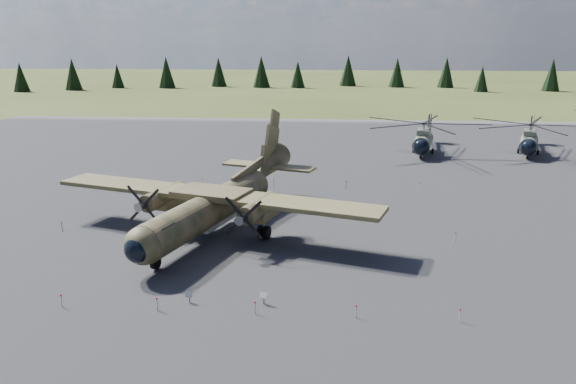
{
  "coord_description": "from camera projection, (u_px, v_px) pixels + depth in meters",
  "views": [
    {
      "loc": [
        6.36,
        -43.7,
        16.01
      ],
      "look_at": [
        2.73,
        2.0,
        3.37
      ],
      "focal_mm": 35.0,
      "sensor_mm": 36.0,
      "label": 1
    }
  ],
  "objects": [
    {
      "name": "barrier_fence",
      "position": [
        248.0,
        231.0,
        46.56
      ],
      "size": [
        33.12,
        29.62,
        0.85
      ],
      "color": "silver",
      "rests_on": "ground"
    },
    {
      "name": "info_placard_right",
      "position": [
        264.0,
        296.0,
        34.75
      ],
      "size": [
        0.55,
        0.37,
        0.79
      ],
      "rotation": [
        0.0,
        0.0,
        -0.35
      ],
      "color": "gray",
      "rests_on": "ground"
    },
    {
      "name": "apron",
      "position": [
        267.0,
        203.0,
        56.35
      ],
      "size": [
        120.0,
        120.0,
        0.04
      ],
      "primitive_type": "cube",
      "color": "#5E5E63",
      "rests_on": "ground"
    },
    {
      "name": "helicopter_mid",
      "position": [
        530.0,
        133.0,
        78.13
      ],
      "size": [
        22.68,
        22.72,
        4.54
      ],
      "rotation": [
        0.0,
        0.0,
        -0.33
      ],
      "color": "slate",
      "rests_on": "ground"
    },
    {
      "name": "transport_plane",
      "position": [
        218.0,
        199.0,
        47.64
      ],
      "size": [
        28.67,
        25.56,
        9.59
      ],
      "rotation": [
        0.0,
        0.0,
        -0.3
      ],
      "color": "#394123",
      "rests_on": "ground"
    },
    {
      "name": "helicopter_near",
      "position": [
        424.0,
        132.0,
        78.56
      ],
      "size": [
        21.86,
        22.95,
        4.63
      ],
      "rotation": [
        0.0,
        0.0,
        -0.23
      ],
      "color": "slate",
      "rests_on": "ground"
    },
    {
      "name": "ground",
      "position": [
        253.0,
        237.0,
        46.74
      ],
      "size": [
        500.0,
        500.0,
        0.0
      ],
      "primitive_type": "plane",
      "color": "#58642C",
      "rests_on": "ground"
    },
    {
      "name": "treeline",
      "position": [
        179.0,
        174.0,
        47.62
      ],
      "size": [
        314.97,
        312.91,
        11.0
      ],
      "color": "black",
      "rests_on": "ground"
    },
    {
      "name": "info_placard_left",
      "position": [
        189.0,
        296.0,
        34.92
      ],
      "size": [
        0.47,
        0.21,
        0.73
      ],
      "rotation": [
        0.0,
        0.0,
        -0.03
      ],
      "color": "gray",
      "rests_on": "ground"
    }
  ]
}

